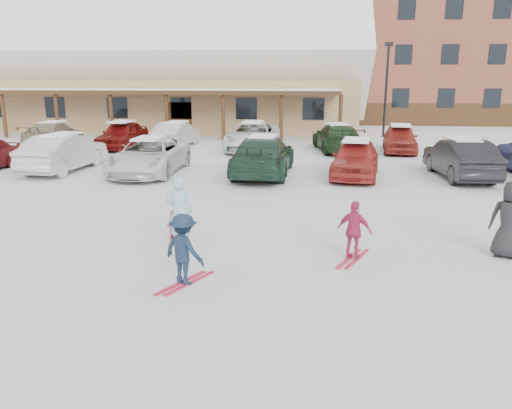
# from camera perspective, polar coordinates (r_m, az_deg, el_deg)

# --- Properties ---
(ground) EXTENTS (160.00, 160.00, 0.00)m
(ground) POSITION_cam_1_polar(r_m,az_deg,el_deg) (11.07, -2.04, -6.28)
(ground) COLOR silver
(ground) RESTS_ON ground
(day_lodge) EXTENTS (29.12, 12.50, 10.38)m
(day_lodge) POSITION_cam_1_polar(r_m,az_deg,el_deg) (39.59, -10.11, 14.35)
(day_lodge) COLOR tan
(day_lodge) RESTS_ON ground
(alpine_hotel) EXTENTS (31.48, 14.01, 21.48)m
(alpine_hotel) POSITION_cam_1_polar(r_m,az_deg,el_deg) (50.17, 21.48, 18.97)
(alpine_hotel) COLOR brown
(alpine_hotel) RESTS_ON ground
(lamp_post) EXTENTS (0.50, 0.25, 5.95)m
(lamp_post) POSITION_cam_1_polar(r_m,az_deg,el_deg) (33.87, 14.67, 13.15)
(lamp_post) COLOR black
(lamp_post) RESTS_ON ground
(conifer_2) EXTENTS (5.28, 5.28, 12.24)m
(conifer_2) POSITION_cam_1_polar(r_m,az_deg,el_deg) (61.01, -26.65, 15.80)
(conifer_2) COLOR black
(conifer_2) RESTS_ON ground
(conifer_3) EXTENTS (3.96, 3.96, 9.18)m
(conifer_3) POSITION_cam_1_polar(r_m,az_deg,el_deg) (54.47, 10.65, 15.55)
(conifer_3) COLOR black
(conifer_3) RESTS_ON ground
(adult_skier) EXTENTS (0.65, 0.45, 1.70)m
(adult_skier) POSITION_cam_1_polar(r_m,az_deg,el_deg) (11.78, -8.73, -0.82)
(adult_skier) COLOR #90BBCF
(adult_skier) RESTS_ON ground
(toddler_red) EXTENTS (0.45, 0.37, 0.84)m
(toddler_red) POSITION_cam_1_polar(r_m,az_deg,el_deg) (12.05, -9.37, -2.60)
(toddler_red) COLOR #D32E46
(toddler_red) RESTS_ON ground
(child_navy) EXTENTS (1.05, 0.90, 1.41)m
(child_navy) POSITION_cam_1_polar(r_m,az_deg,el_deg) (9.67, -8.25, -5.11)
(child_navy) COLOR #152439
(child_navy) RESTS_ON ground
(skis_child_navy) EXTENTS (0.86, 1.32, 0.03)m
(skis_child_navy) POSITION_cam_1_polar(r_m,az_deg,el_deg) (9.92, -8.10, -8.86)
(skis_child_navy) COLOR #B61A36
(skis_child_navy) RESTS_ON ground
(child_magenta) EXTENTS (0.84, 0.62, 1.32)m
(child_magenta) POSITION_cam_1_polar(r_m,az_deg,el_deg) (11.06, 11.17, -2.96)
(child_magenta) COLOR #B42A52
(child_magenta) RESTS_ON ground
(skis_child_magenta) EXTENTS (0.78, 1.35, 0.03)m
(skis_child_magenta) POSITION_cam_1_polar(r_m,az_deg,el_deg) (11.26, 11.01, -6.09)
(skis_child_magenta) COLOR #B61A36
(skis_child_magenta) RESTS_ON ground
(bystander_dark) EXTENTS (1.00, 0.86, 1.74)m
(bystander_dark) POSITION_cam_1_polar(r_m,az_deg,el_deg) (12.27, 27.04, -1.54)
(bystander_dark) COLOR black
(bystander_dark) RESTS_ON ground
(parked_car_1) EXTENTS (2.04, 4.86, 1.56)m
(parked_car_1) POSITION_cam_1_polar(r_m,az_deg,el_deg) (22.61, -21.13, 5.56)
(parked_car_1) COLOR silver
(parked_car_1) RESTS_ON ground
(parked_car_2) EXTENTS (2.49, 5.29, 1.46)m
(parked_car_2) POSITION_cam_1_polar(r_m,az_deg,el_deg) (21.01, -12.09, 5.46)
(parked_car_2) COLOR white
(parked_car_2) RESTS_ON ground
(parked_car_3) EXTENTS (2.51, 5.54, 1.57)m
(parked_car_3) POSITION_cam_1_polar(r_m,az_deg,el_deg) (20.22, 0.82, 5.59)
(parked_car_3) COLOR #1E3B2B
(parked_car_3) RESTS_ON ground
(parked_car_4) EXTENTS (2.43, 4.58, 1.48)m
(parked_car_4) POSITION_cam_1_polar(r_m,az_deg,el_deg) (20.23, 11.30, 5.19)
(parked_car_4) COLOR #AE2E29
(parked_car_4) RESTS_ON ground
(parked_car_5) EXTENTS (1.88, 4.74, 1.53)m
(parked_car_5) POSITION_cam_1_polar(r_m,az_deg,el_deg) (21.22, 22.33, 4.88)
(parked_car_5) COLOR black
(parked_car_5) RESTS_ON ground
(parked_car_7) EXTENTS (2.22, 4.95, 1.41)m
(parked_car_7) POSITION_cam_1_polar(r_m,az_deg,el_deg) (30.57, -22.19, 7.42)
(parked_car_7) COLOR gray
(parked_car_7) RESTS_ON ground
(parked_car_8) EXTENTS (2.04, 4.46, 1.48)m
(parked_car_8) POSITION_cam_1_polar(r_m,az_deg,el_deg) (28.75, -15.06, 7.68)
(parked_car_8) COLOR maroon
(parked_car_8) RESTS_ON ground
(parked_car_9) EXTENTS (1.96, 4.37, 1.39)m
(parked_car_9) POSITION_cam_1_polar(r_m,az_deg,el_deg) (28.82, -9.13, 7.91)
(parked_car_9) COLOR #B8B9BE
(parked_car_9) RESTS_ON ground
(parked_car_10) EXTENTS (2.76, 5.62, 1.53)m
(parked_car_10) POSITION_cam_1_polar(r_m,az_deg,el_deg) (27.00, -0.35, 7.81)
(parked_car_10) COLOR white
(parked_car_10) RESTS_ON ground
(parked_car_11) EXTENTS (2.71, 5.21, 1.44)m
(parked_car_11) POSITION_cam_1_polar(r_m,az_deg,el_deg) (27.06, 9.24, 7.54)
(parked_car_11) COLOR #1E391C
(parked_car_11) RESTS_ON ground
(parked_car_12) EXTENTS (2.19, 4.36, 1.43)m
(parked_car_12) POSITION_cam_1_polar(r_m,az_deg,el_deg) (27.47, 16.12, 7.25)
(parked_car_12) COLOR #A12E25
(parked_car_12) RESTS_ON ground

